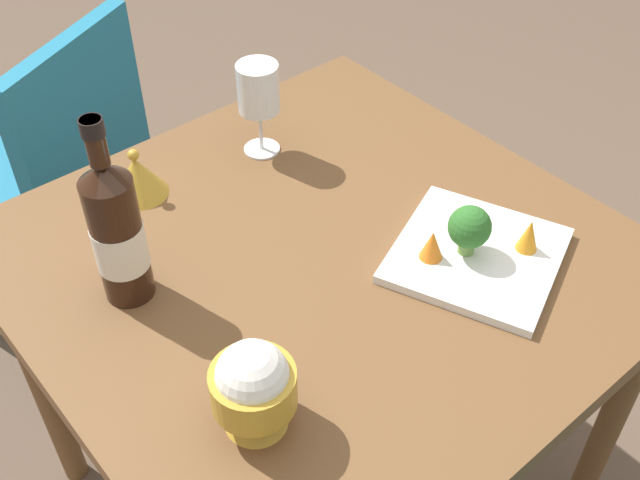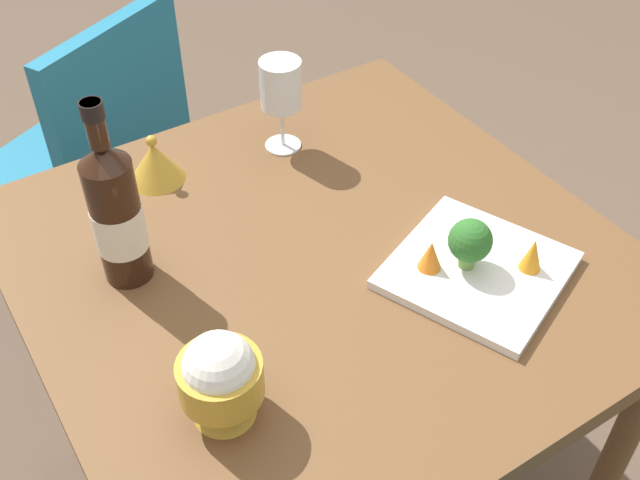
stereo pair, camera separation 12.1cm
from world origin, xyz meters
name	(u,v)px [view 2 (the right image)]	position (x,y,z in m)	size (l,w,h in m)	color
dining_table	(320,289)	(0.00, 0.00, 0.65)	(0.91, 0.91, 0.73)	brown
chair_by_wall	(105,144)	(-0.11, 0.77, 0.53)	(0.54, 0.54, 0.85)	teal
wine_bottle	(116,214)	(-0.27, 0.12, 0.86)	(0.08, 0.08, 0.31)	black
wine_glass	(281,87)	(0.10, 0.29, 0.86)	(0.08, 0.08, 0.18)	white
rice_bowl	(220,378)	(-0.27, -0.19, 0.81)	(0.11, 0.11, 0.14)	gold
rice_bowl_lid	(155,162)	(-0.14, 0.32, 0.77)	(0.10, 0.10, 0.09)	gold
serving_plate	(477,270)	(0.18, -0.17, 0.74)	(0.33, 0.33, 0.02)	white
broccoli_floret	(470,242)	(0.17, -0.16, 0.80)	(0.07, 0.07, 0.09)	#729E4C
carrot_garnish_left	(431,255)	(0.12, -0.13, 0.77)	(0.04, 0.04, 0.05)	orange
carrot_garnish_right	(532,254)	(0.25, -0.22, 0.78)	(0.03, 0.03, 0.06)	orange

